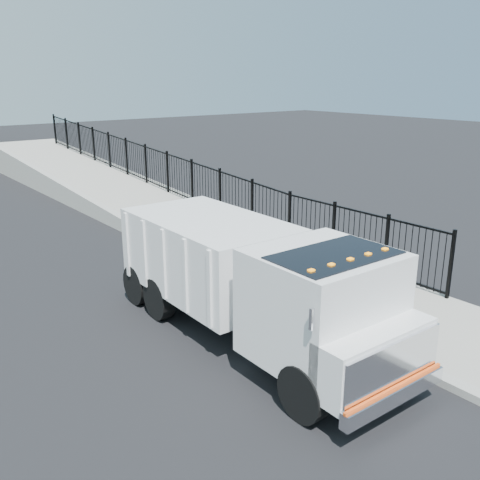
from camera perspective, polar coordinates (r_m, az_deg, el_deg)
ground at (r=13.52m, az=5.80°, el=-7.68°), size 120.00×120.00×0.00m
sidewalk at (r=13.71m, az=17.59°, el=-7.81°), size 3.55×12.00×0.12m
curb at (r=12.28m, az=12.38°, el=-10.28°), size 0.30×12.00×0.16m
ramp at (r=27.58m, az=-14.44°, el=4.71°), size 3.95×24.06×3.19m
iron_fence at (r=24.53m, az=-7.68°, el=5.76°), size 0.10×28.00×1.80m
truck at (r=11.45m, az=1.62°, el=-4.12°), size 2.69×7.85×2.67m
worker at (r=12.62m, az=14.28°, el=-4.97°), size 0.53×0.71×1.80m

